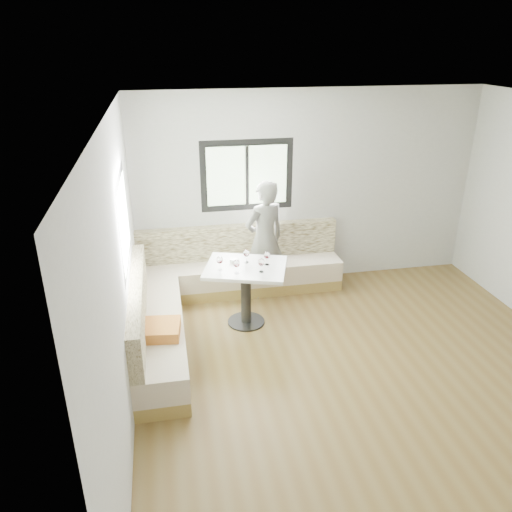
{
  "coord_description": "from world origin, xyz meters",
  "views": [
    {
      "loc": [
        -2.06,
        -4.18,
        3.41
      ],
      "look_at": [
        -0.98,
        1.44,
        0.89
      ],
      "focal_mm": 35.0,
      "sensor_mm": 36.0,
      "label": 1
    }
  ],
  "objects": [
    {
      "name": "wine_glass_e",
      "position": [
        -0.86,
        1.34,
        0.93
      ],
      "size": [
        0.08,
        0.08,
        0.18
      ],
      "color": "white",
      "rests_on": "table"
    },
    {
      "name": "wine_glass_c",
      "position": [
        -0.97,
        1.14,
        0.93
      ],
      "size": [
        0.08,
        0.08,
        0.18
      ],
      "color": "white",
      "rests_on": "table"
    },
    {
      "name": "banquette",
      "position": [
        -1.59,
        1.63,
        0.33
      ],
      "size": [
        2.9,
        2.8,
        0.95
      ],
      "color": "olive",
      "rests_on": "ground"
    },
    {
      "name": "wine_glass_a",
      "position": [
        -1.45,
        1.3,
        0.93
      ],
      "size": [
        0.08,
        0.08,
        0.18
      ],
      "color": "white",
      "rests_on": "table"
    },
    {
      "name": "table",
      "position": [
        -1.12,
        1.34,
        0.6
      ],
      "size": [
        1.17,
        1.03,
        0.81
      ],
      "rotation": [
        0.0,
        0.0,
        -0.31
      ],
      "color": "black",
      "rests_on": "ground"
    },
    {
      "name": "person",
      "position": [
        -0.74,
        2.07,
        0.84
      ],
      "size": [
        0.72,
        0.6,
        1.69
      ],
      "primitive_type": "imported",
      "rotation": [
        0.0,
        0.0,
        3.52
      ],
      "color": "slate",
      "rests_on": "ground"
    },
    {
      "name": "room",
      "position": [
        -0.08,
        0.08,
        1.41
      ],
      "size": [
        5.01,
        5.01,
        2.81
      ],
      "color": "brown",
      "rests_on": "ground"
    },
    {
      "name": "olive_ramekin",
      "position": [
        -1.25,
        1.49,
        0.83
      ],
      "size": [
        0.11,
        0.11,
        0.05
      ],
      "color": "white",
      "rests_on": "table"
    },
    {
      "name": "wine_glass_d",
      "position": [
        -1.1,
        1.45,
        0.93
      ],
      "size": [
        0.08,
        0.08,
        0.18
      ],
      "color": "white",
      "rests_on": "table"
    },
    {
      "name": "wine_glass_b",
      "position": [
        -1.26,
        1.16,
        0.93
      ],
      "size": [
        0.08,
        0.08,
        0.18
      ],
      "color": "white",
      "rests_on": "table"
    }
  ]
}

